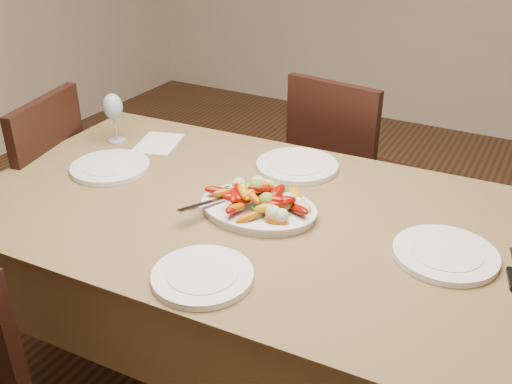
{
  "coord_description": "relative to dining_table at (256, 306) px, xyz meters",
  "views": [
    {
      "loc": [
        0.79,
        -1.31,
        1.63
      ],
      "look_at": [
        0.06,
        0.03,
        0.82
      ],
      "focal_mm": 40.0,
      "sensor_mm": 36.0,
      "label": 1
    }
  ],
  "objects": [
    {
      "name": "dining_table",
      "position": [
        0.0,
        0.0,
        0.0
      ],
      "size": [
        1.88,
        1.12,
        0.76
      ],
      "primitive_type": "cube",
      "rotation": [
        0.0,
        0.0,
        0.04
      ],
      "color": "brown",
      "rests_on": "ground"
    },
    {
      "name": "chair_left",
      "position": [
        -1.12,
        0.0,
        0.1
      ],
      "size": [
        0.51,
        0.51,
        0.95
      ],
      "primitive_type": null,
      "rotation": [
        0.0,
        0.0,
        -1.34
      ],
      "color": "black",
      "rests_on": "ground"
    },
    {
      "name": "wine_glass",
      "position": [
        -0.74,
        0.21,
        0.48
      ],
      "size": [
        0.08,
        0.08,
        0.2
      ],
      "primitive_type": null,
      "color": "#8C99A5",
      "rests_on": "dining_table"
    },
    {
      "name": "menu_card",
      "position": [
        -0.58,
        0.27,
        0.38
      ],
      "size": [
        0.21,
        0.24,
        0.0
      ],
      "primitive_type": "cube",
      "rotation": [
        0.0,
        0.0,
        0.3
      ],
      "color": "silver",
      "rests_on": "dining_table"
    },
    {
      "name": "serving_platter",
      "position": [
        0.02,
        -0.02,
        0.39
      ],
      "size": [
        0.37,
        0.28,
        0.02
      ],
      "primitive_type": "ellipsoid",
      "rotation": [
        0.0,
        0.0,
        0.04
      ],
      "color": "white",
      "rests_on": "dining_table"
    },
    {
      "name": "plate_left",
      "position": [
        -0.59,
        0.0,
        0.39
      ],
      "size": [
        0.28,
        0.28,
        0.02
      ],
      "primitive_type": "cylinder",
      "color": "white",
      "rests_on": "dining_table"
    },
    {
      "name": "serving_spoon",
      "position": [
        -0.05,
        -0.06,
        0.43
      ],
      "size": [
        0.28,
        0.15,
        0.03
      ],
      "primitive_type": null,
      "rotation": [
        0.0,
        0.0,
        -0.34
      ],
      "color": "#9EA0A8",
      "rests_on": "serving_platter"
    },
    {
      "name": "plate_far",
      "position": [
        -0.01,
        0.33,
        0.39
      ],
      "size": [
        0.29,
        0.29,
        0.02
      ],
      "primitive_type": "cylinder",
      "color": "white",
      "rests_on": "dining_table"
    },
    {
      "name": "roasted_vegetables",
      "position": [
        0.02,
        -0.02,
        0.45
      ],
      "size": [
        0.3,
        0.21,
        0.09
      ],
      "primitive_type": null,
      "rotation": [
        0.0,
        0.0,
        0.04
      ],
      "color": "#7E0902",
      "rests_on": "serving_platter"
    },
    {
      "name": "chair_far",
      "position": [
        -0.03,
        0.95,
        0.1
      ],
      "size": [
        0.48,
        0.48,
        0.95
      ],
      "primitive_type": null,
      "rotation": [
        0.0,
        0.0,
        3.0
      ],
      "color": "black",
      "rests_on": "ground"
    },
    {
      "name": "plate_right",
      "position": [
        0.57,
        0.02,
        0.39
      ],
      "size": [
        0.28,
        0.28,
        0.02
      ],
      "primitive_type": "cylinder",
      "color": "white",
      "rests_on": "dining_table"
    },
    {
      "name": "plate_near",
      "position": [
        0.05,
        -0.38,
        0.39
      ],
      "size": [
        0.26,
        0.26,
        0.02
      ],
      "primitive_type": "cylinder",
      "color": "white",
      "rests_on": "dining_table"
    }
  ]
}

